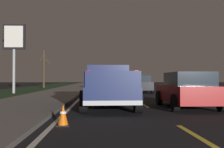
{
  "coord_description": "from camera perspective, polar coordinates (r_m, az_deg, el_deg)",
  "views": [
    {
      "loc": [
        -1.8,
        2.13,
        1.26
      ],
      "look_at": [
        11.46,
        1.53,
        1.49
      ],
      "focal_mm": 43.95,
      "sensor_mm": 36.0,
      "label": 1
    }
  ],
  "objects": [
    {
      "name": "pickup_truck",
      "position": [
        12.19,
        -0.83,
        -2.65
      ],
      "size": [
        5.47,
        2.37,
        1.87
      ],
      "color": "#141E4C",
      "rests_on": "ground"
    },
    {
      "name": "bare_tree_far",
      "position": [
        38.98,
        -13.96,
        1.16
      ],
      "size": [
        1.15,
        1.32,
        5.17
      ],
      "color": "#423323",
      "rests_on": "ground"
    },
    {
      "name": "traffic_cone_near",
      "position": [
        7.53,
        -10.13,
        -8.45
      ],
      "size": [
        0.36,
        0.36,
        0.58
      ],
      "color": "black",
      "rests_on": "ground"
    },
    {
      "name": "lane_markings",
      "position": [
        31.33,
        -3.27,
        -3.3
      ],
      "size": [
        109.01,
        3.54,
        0.01
      ],
      "color": "yellow",
      "rests_on": "ground"
    },
    {
      "name": "ground",
      "position": [
        28.91,
        1.65,
        -3.5
      ],
      "size": [
        144.0,
        144.0,
        0.0
      ],
      "primitive_type": "plane",
      "color": "black"
    },
    {
      "name": "grass_verge",
      "position": [
        30.08,
        -19.17,
        -3.34
      ],
      "size": [
        108.0,
        6.0,
        0.01
      ],
      "primitive_type": "cube",
      "color": "#1E3819",
      "rests_on": "ground"
    },
    {
      "name": "sidewalk_shoulder",
      "position": [
        29.05,
        -9.65,
        -3.36
      ],
      "size": [
        108.0,
        4.0,
        0.12
      ],
      "primitive_type": "cube",
      "color": "slate",
      "rests_on": "ground"
    },
    {
      "name": "sedan_tan",
      "position": [
        33.23,
        -1.88,
        -1.82
      ],
      "size": [
        4.44,
        2.09,
        1.54
      ],
      "color": "#9E845B",
      "rests_on": "ground"
    },
    {
      "name": "sedan_red",
      "position": [
        12.29,
        15.36,
        -3.19
      ],
      "size": [
        4.43,
        2.06,
        1.54
      ],
      "color": "maroon",
      "rests_on": "ground"
    },
    {
      "name": "sedan_black",
      "position": [
        25.02,
        5.79,
        -2.09
      ],
      "size": [
        4.42,
        2.05,
        1.54
      ],
      "color": "black",
      "rests_on": "ground"
    },
    {
      "name": "gas_price_sign",
      "position": [
        25.53,
        -19.71,
        6.31
      ],
      "size": [
        0.27,
        1.9,
        6.04
      ],
      "color": "#99999E",
      "rests_on": "ground"
    }
  ]
}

